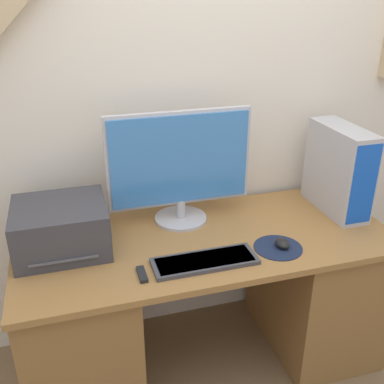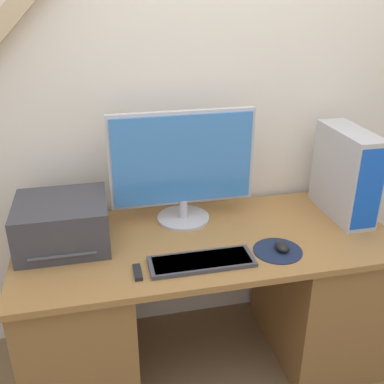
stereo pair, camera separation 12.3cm
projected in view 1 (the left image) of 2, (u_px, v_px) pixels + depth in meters
wall_back at (179, 85)px, 2.19m from camera, size 6.40×0.13×2.72m
desk at (206, 300)px, 2.23m from camera, size 1.74×0.74×0.75m
monitor at (180, 165)px, 2.12m from camera, size 0.69×0.26×0.55m
keyboard at (205, 261)px, 1.88m from camera, size 0.45×0.16×0.02m
mousepad at (278, 248)px, 2.00m from camera, size 0.22×0.22×0.00m
mouse at (282, 243)px, 1.99m from camera, size 0.06×0.08×0.04m
computer_tower at (339, 170)px, 2.25m from camera, size 0.15×0.42×0.44m
printer at (61, 228)px, 1.95m from camera, size 0.40×0.37×0.21m
remote_control at (142, 274)px, 1.80m from camera, size 0.03×0.10×0.02m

